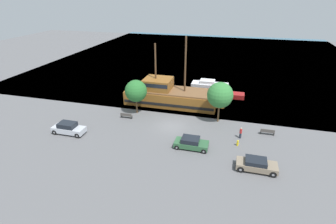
{
  "coord_description": "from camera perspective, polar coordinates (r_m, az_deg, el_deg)",
  "views": [
    {
      "loc": [
        8.03,
        -31.77,
        17.56
      ],
      "look_at": [
        -1.02,
        2.0,
        1.2
      ],
      "focal_mm": 28.0,
      "sensor_mm": 36.0,
      "label": 1
    }
  ],
  "objects": [
    {
      "name": "parked_car_curb_mid",
      "position": [
        32.11,
        5.06,
        -6.73
      ],
      "size": [
        4.1,
        1.9,
        1.39
      ],
      "color": "#2D5B38",
      "rests_on": "ground_plane"
    },
    {
      "name": "moored_boat_outer",
      "position": [
        52.1,
        9.01,
        5.81
      ],
      "size": [
        7.04,
        2.55,
        1.62
      ],
      "color": "silver",
      "rests_on": "water_surface"
    },
    {
      "name": "moored_boat_dockside",
      "position": [
        48.38,
        11.96,
        4.05
      ],
      "size": [
        7.07,
        1.93,
        1.77
      ],
      "color": "maroon",
      "rests_on": "water_surface"
    },
    {
      "name": "bench_promenade_east",
      "position": [
        39.75,
        -9.06,
        -0.77
      ],
      "size": [
        1.78,
        0.45,
        0.85
      ],
      "color": "#4C4742",
      "rests_on": "ground_plane"
    },
    {
      "name": "ground_plane",
      "position": [
        37.18,
        0.72,
        -3.11
      ],
      "size": [
        160.0,
        160.0,
        0.0
      ],
      "primitive_type": "plane",
      "color": "#5B5B5E"
    },
    {
      "name": "bench_promenade_west",
      "position": [
        37.29,
        20.82,
        -4.05
      ],
      "size": [
        1.78,
        0.45,
        0.85
      ],
      "color": "#4C4742",
      "rests_on": "ground_plane"
    },
    {
      "name": "tree_row_east",
      "position": [
        40.09,
        -6.99,
        4.56
      ],
      "size": [
        3.36,
        3.36,
        5.32
      ],
      "color": "brown",
      "rests_on": "ground_plane"
    },
    {
      "name": "water_surface",
      "position": [
        78.19,
        8.91,
        11.81
      ],
      "size": [
        80.0,
        80.0,
        0.0
      ],
      "primitive_type": "plane",
      "color": "#38667F",
      "rests_on": "ground"
    },
    {
      "name": "tree_row_mideast",
      "position": [
        37.54,
        11.26,
        3.62
      ],
      "size": [
        3.67,
        3.67,
        5.98
      ],
      "color": "brown",
      "rests_on": "ground_plane"
    },
    {
      "name": "pedestrian_walking_near",
      "position": [
        35.21,
        15.53,
        -4.41
      ],
      "size": [
        0.32,
        0.32,
        1.54
      ],
      "color": "#232838",
      "rests_on": "ground_plane"
    },
    {
      "name": "parked_car_curb_front",
      "position": [
        37.45,
        -20.85,
        -3.33
      ],
      "size": [
        4.38,
        1.78,
        1.59
      ],
      "color": "#B7BCC6",
      "rests_on": "ground_plane"
    },
    {
      "name": "pirate_ship",
      "position": [
        43.94,
        0.47,
        3.73
      ],
      "size": [
        16.44,
        5.1,
        11.28
      ],
      "color": "brown",
      "rests_on": "water_surface"
    },
    {
      "name": "parked_car_curb_rear",
      "position": [
        29.9,
        18.69,
        -10.8
      ],
      "size": [
        4.25,
        1.88,
        1.35
      ],
      "color": "#7F705B",
      "rests_on": "ground_plane"
    },
    {
      "name": "fire_hydrant",
      "position": [
        33.68,
        14.92,
        -6.49
      ],
      "size": [
        0.42,
        0.25,
        0.76
      ],
      "color": "yellow",
      "rests_on": "ground_plane"
    }
  ]
}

